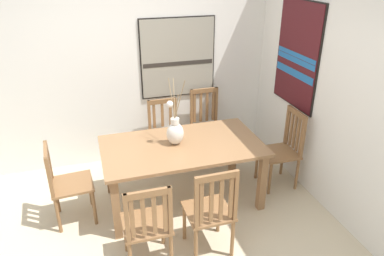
{
  "coord_description": "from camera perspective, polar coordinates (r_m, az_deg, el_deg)",
  "views": [
    {
      "loc": [
        -0.62,
        -2.75,
        2.59
      ],
      "look_at": [
        0.43,
        0.68,
        0.88
      ],
      "focal_mm": 33.82,
      "sensor_mm": 36.0,
      "label": 1
    }
  ],
  "objects": [
    {
      "name": "chair_3",
      "position": [
        4.51,
        14.26,
        -3.03
      ],
      "size": [
        0.43,
        0.43,
        0.97
      ],
      "color": "brown",
      "rests_on": "ground_plane"
    },
    {
      "name": "painting_on_side_wall",
      "position": [
        4.5,
        16.33,
        10.99
      ],
      "size": [
        0.05,
        0.85,
        1.24
      ],
      "color": "black"
    },
    {
      "name": "chair_1",
      "position": [
        4.01,
        -19.29,
        -8.12
      ],
      "size": [
        0.45,
        0.45,
        0.89
      ],
      "color": "brown",
      "rests_on": "ground_plane"
    },
    {
      "name": "chair_0",
      "position": [
        3.28,
        -7.06,
        -14.83
      ],
      "size": [
        0.42,
        0.42,
        0.92
      ],
      "color": "brown",
      "rests_on": "ground_plane"
    },
    {
      "name": "dining_table",
      "position": [
        4.0,
        -1.54,
        -3.91
      ],
      "size": [
        1.75,
        0.98,
        0.73
      ],
      "color": "#8E6642",
      "rests_on": "ground_plane"
    },
    {
      "name": "ground_plane",
      "position": [
        3.84,
        -3.29,
        -17.33
      ],
      "size": [
        6.4,
        6.4,
        0.03
      ],
      "primitive_type": "cube",
      "color": "beige"
    },
    {
      "name": "wall_back",
      "position": [
        4.81,
        -9.16,
        10.21
      ],
      "size": [
        6.4,
        0.12,
        2.7
      ],
      "primitive_type": "cube",
      "color": "silver",
      "rests_on": "ground_plane"
    },
    {
      "name": "centerpiece_vase",
      "position": [
        3.91,
        -2.7,
        -0.52
      ],
      "size": [
        0.19,
        0.33,
        0.76
      ],
      "color": "silver",
      "rests_on": "dining_table"
    },
    {
      "name": "wall_side",
      "position": [
        3.91,
        23.76,
        4.74
      ],
      "size": [
        0.12,
        6.4,
        2.7
      ],
      "primitive_type": "cube",
      "color": "silver",
      "rests_on": "ground_plane"
    },
    {
      "name": "painting_on_back_wall",
      "position": [
        4.85,
        -2.25,
        11.0
      ],
      "size": [
        1.0,
        0.05,
        1.05
      ],
      "color": "black"
    },
    {
      "name": "chair_2",
      "position": [
        3.39,
        2.96,
        -12.86
      ],
      "size": [
        0.43,
        0.43,
        0.96
      ],
      "color": "brown",
      "rests_on": "ground_plane"
    },
    {
      "name": "chair_4",
      "position": [
        4.87,
        -4.23,
        -0.6
      ],
      "size": [
        0.43,
        0.43,
        0.88
      ],
      "color": "brown",
      "rests_on": "ground_plane"
    },
    {
      "name": "chair_5",
      "position": [
        5.01,
        2.31,
        0.68
      ],
      "size": [
        0.42,
        0.42,
        0.96
      ],
      "color": "brown",
      "rests_on": "ground_plane"
    }
  ]
}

